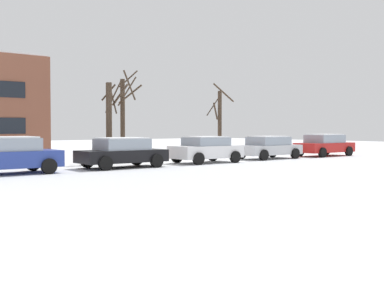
# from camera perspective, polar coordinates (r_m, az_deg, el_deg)

# --- Properties ---
(parked_car_blue) EXTENTS (3.91, 2.14, 1.53)m
(parked_car_blue) POSITION_cam_1_polar(r_m,az_deg,el_deg) (20.71, -21.03, -1.25)
(parked_car_blue) COLOR #283D93
(parked_car_blue) RESTS_ON ground
(parked_car_black) EXTENTS (4.17, 2.09, 1.43)m
(parked_car_black) POSITION_cam_1_polar(r_m,az_deg,el_deg) (22.71, -8.39, -1.00)
(parked_car_black) COLOR black
(parked_car_black) RESTS_ON ground
(parked_car_white) EXTENTS (3.90, 2.12, 1.44)m
(parked_car_white) POSITION_cam_1_polar(r_m,az_deg,el_deg) (25.67, 1.70, -0.63)
(parked_car_white) COLOR white
(parked_car_white) RESTS_ON ground
(parked_car_silver) EXTENTS (4.25, 2.12, 1.40)m
(parked_car_silver) POSITION_cam_1_polar(r_m,az_deg,el_deg) (29.42, 9.15, -0.38)
(parked_car_silver) COLOR silver
(parked_car_silver) RESTS_ON ground
(parked_car_red) EXTENTS (4.42, 2.08, 1.48)m
(parked_car_red) POSITION_cam_1_polar(r_m,az_deg,el_deg) (33.21, 15.63, -0.10)
(parked_car_red) COLOR red
(parked_car_red) RESTS_ON ground
(tree_far_right) EXTENTS (1.62, 1.64, 4.78)m
(tree_far_right) POSITION_cam_1_polar(r_m,az_deg,el_deg) (31.46, 3.33, 2.78)
(tree_far_right) COLOR #423326
(tree_far_right) RESTS_ON ground
(tree_far_mid) EXTENTS (1.04, 1.49, 4.44)m
(tree_far_mid) POSITION_cam_1_polar(r_m,az_deg,el_deg) (25.77, -9.85, 2.83)
(tree_far_mid) COLOR #423326
(tree_far_mid) RESTS_ON ground
(tree_far_left) EXTENTS (1.79, 1.77, 5.14)m
(tree_far_left) POSITION_cam_1_polar(r_m,az_deg,el_deg) (26.91, -8.25, 3.47)
(tree_far_left) COLOR #423326
(tree_far_left) RESTS_ON ground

